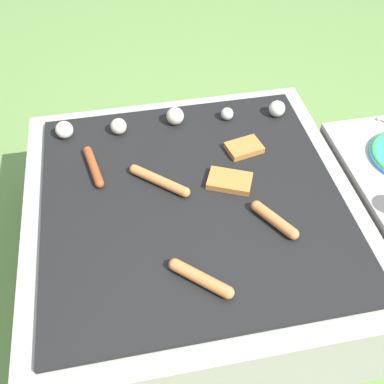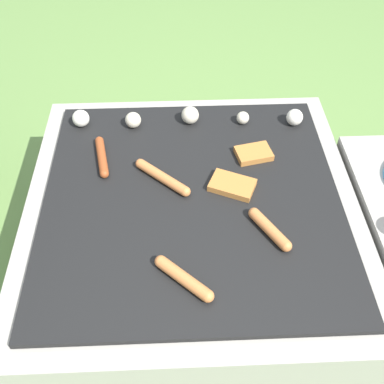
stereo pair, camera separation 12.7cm
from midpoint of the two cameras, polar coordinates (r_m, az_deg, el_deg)
ground_plane at (r=1.57m, az=2.34°, el=-9.44°), size 14.00×14.00×0.00m
grill at (r=1.42m, az=2.56°, el=-5.58°), size 0.96×0.96×0.36m
sausage_front_center at (r=1.10m, az=2.26°, el=-11.10°), size 0.14×0.13×0.03m
sausage_back_left at (r=1.39m, az=-8.85°, el=4.33°), size 0.06×0.18×0.03m
sausage_mid_left at (r=1.22m, az=12.78°, el=-4.79°), size 0.10×0.14×0.03m
sausage_front_left at (r=1.31m, az=-1.04°, el=1.75°), size 0.16×0.15×0.03m
bread_slice_right at (r=1.42m, az=10.39°, el=4.71°), size 0.12×0.10×0.02m
bread_slice_left at (r=1.31m, az=7.91°, el=0.72°), size 0.15×0.13×0.02m
mushroom_row at (r=1.50m, az=1.09°, el=9.32°), size 0.76×0.08×0.06m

